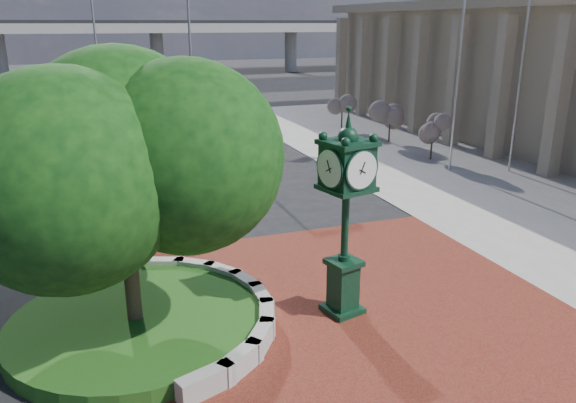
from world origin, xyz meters
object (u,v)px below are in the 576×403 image
(parked_car, at_px, (159,95))
(street_lamp_near, at_px, (193,46))
(street_lamp_far, at_px, (98,36))
(flagpole_a, at_px, (521,73))
(post_clock, at_px, (346,207))
(flagpole_b, at_px, (459,68))

(parked_car, distance_m, street_lamp_near, 13.41)
(street_lamp_far, bearing_deg, flagpole_a, -61.47)
(post_clock, xyz_separation_m, street_lamp_far, (-3.84, 43.32, 3.16))
(post_clock, bearing_deg, street_lamp_far, 95.07)
(street_lamp_near, bearing_deg, street_lamp_far, 111.60)
(flagpole_a, height_order, flagpole_b, flagpole_b)
(flagpole_a, relative_size, street_lamp_near, 1.00)
(parked_car, bearing_deg, street_lamp_near, -76.49)
(post_clock, distance_m, street_lamp_near, 28.93)
(post_clock, distance_m, parked_car, 41.28)
(flagpole_a, distance_m, flagpole_b, 2.95)
(street_lamp_near, xyz_separation_m, street_lamp_far, (-5.77, 14.58, 0.43))
(flagpole_a, xyz_separation_m, street_lamp_far, (-18.00, 33.10, 1.13))
(post_clock, distance_m, flagpole_a, 17.58)
(parked_car, height_order, street_lamp_far, street_lamp_far)
(parked_car, xyz_separation_m, street_lamp_far, (-4.78, 2.11, 5.25))
(parked_car, xyz_separation_m, flagpole_a, (13.21, -30.99, 4.12))
(street_lamp_far, bearing_deg, post_clock, -84.93)
(parked_car, relative_size, flagpole_a, 0.50)
(parked_car, bearing_deg, street_lamp_far, 165.17)
(post_clock, bearing_deg, parked_car, 88.69)
(street_lamp_near, bearing_deg, flagpole_b, -60.93)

